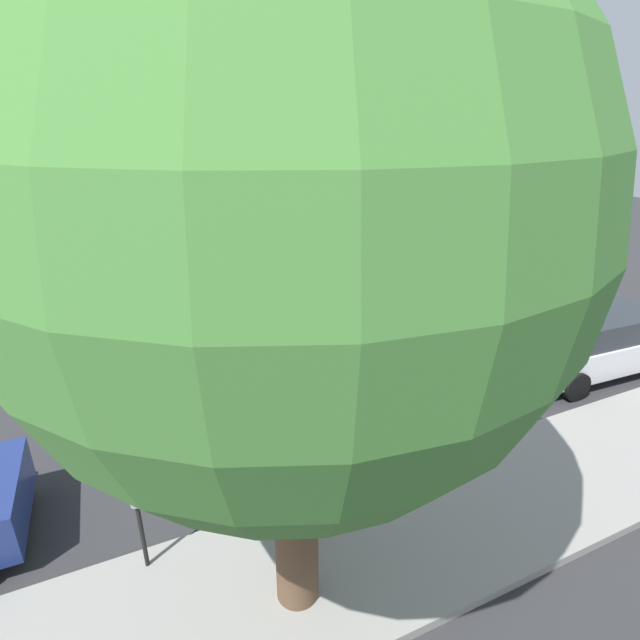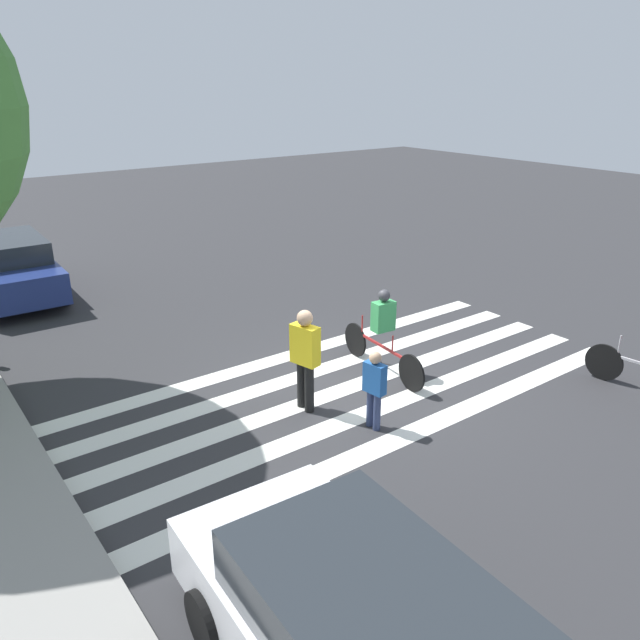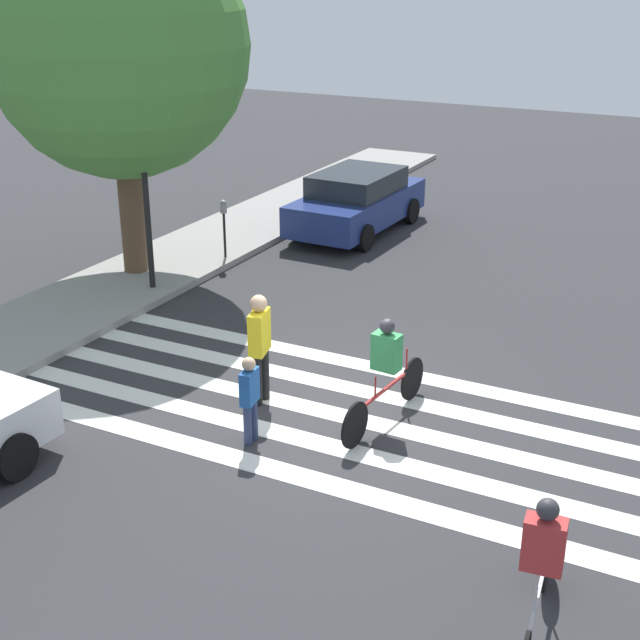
{
  "view_description": "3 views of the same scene",
  "coord_description": "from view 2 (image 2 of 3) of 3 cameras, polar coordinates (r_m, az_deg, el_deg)",
  "views": [
    {
      "loc": [
        5.23,
        10.56,
        5.62
      ],
      "look_at": [
        0.72,
        0.79,
        1.09
      ],
      "focal_mm": 28.0,
      "sensor_mm": 36.0,
      "label": 1
    },
    {
      "loc": [
        -7.63,
        6.41,
        5.14
      ],
      "look_at": [
        0.95,
        0.02,
        0.98
      ],
      "focal_mm": 35.0,
      "sensor_mm": 36.0,
      "label": 2
    },
    {
      "loc": [
        -10.59,
        -5.24,
        6.32
      ],
      "look_at": [
        0.01,
        0.21,
        1.47
      ],
      "focal_mm": 50.0,
      "sensor_mm": 36.0,
      "label": 3
    }
  ],
  "objects": [
    {
      "name": "pedestrian_adult_tall_backpack",
      "position": [
        9.65,
        5.0,
        -5.99
      ],
      "size": [
        0.38,
        0.21,
        1.3
      ],
      "rotation": [
        0.0,
        0.0,
        3.29
      ],
      "color": "navy",
      "rests_on": "ground_plane"
    },
    {
      "name": "crosswalk_stripes",
      "position": [
        11.21,
        3.01,
        -6.05
      ],
      "size": [
        3.94,
        10.0,
        0.01
      ],
      "color": "silver",
      "rests_on": "ground_plane"
    },
    {
      "name": "car_parked_far_curb",
      "position": [
        17.27,
        -26.57,
        4.33
      ],
      "size": [
        4.39,
        2.08,
        1.51
      ],
      "rotation": [
        0.0,
        0.0,
        -0.03
      ],
      "color": "navy",
      "rests_on": "ground_plane"
    },
    {
      "name": "pedestrian_adult_blue_shirt",
      "position": [
        10.05,
        -1.37,
        -3.18
      ],
      "size": [
        0.52,
        0.33,
        1.74
      ],
      "rotation": [
        0.0,
        0.0,
        0.24
      ],
      "color": "black",
      "rests_on": "ground_plane"
    },
    {
      "name": "ground_plane",
      "position": [
        11.21,
        3.01,
        -6.07
      ],
      "size": [
        60.0,
        60.0,
        0.0
      ],
      "primitive_type": "plane",
      "color": "#2D2D30"
    },
    {
      "name": "cyclist_mid_street",
      "position": [
        11.42,
        5.76,
        -0.83
      ],
      "size": [
        2.4,
        0.42,
        1.63
      ],
      "rotation": [
        0.0,
        0.0,
        -0.09
      ],
      "color": "black",
      "rests_on": "ground_plane"
    }
  ]
}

